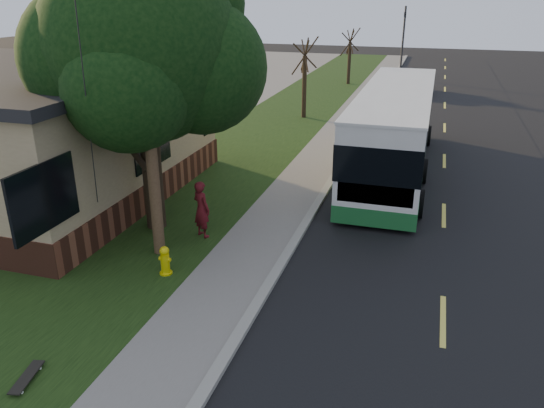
{
  "coord_description": "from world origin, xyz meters",
  "views": [
    {
      "loc": [
        3.28,
        -10.28,
        6.59
      ],
      "look_at": [
        -0.39,
        1.78,
        1.5
      ],
      "focal_mm": 35.0,
      "sensor_mm": 36.0,
      "label": 1
    }
  ],
  "objects_px": {
    "skateboard_main": "(27,377)",
    "dumpster": "(109,147)",
    "bare_tree_far": "(349,57)",
    "traffic_signal": "(403,38)",
    "transit_bus": "(394,129)",
    "fire_hydrant": "(165,260)",
    "distant_car": "(414,83)",
    "utility_pole": "(144,80)",
    "leafy_tree": "(145,48)",
    "bare_tree_near": "(304,79)",
    "skateboarder": "(202,209)"
  },
  "relations": [
    {
      "from": "traffic_signal",
      "to": "skateboarder",
      "type": "height_order",
      "value": "traffic_signal"
    },
    {
      "from": "fire_hydrant",
      "to": "utility_pole",
      "type": "xyz_separation_m",
      "value": [
        -0.71,
        0.99,
        4.2
      ]
    },
    {
      "from": "distant_car",
      "to": "utility_pole",
      "type": "bearing_deg",
      "value": -100.82
    },
    {
      "from": "distant_car",
      "to": "skateboard_main",
      "type": "bearing_deg",
      "value": -98.81
    },
    {
      "from": "fire_hydrant",
      "to": "bare_tree_near",
      "type": "height_order",
      "value": "bare_tree_near"
    },
    {
      "from": "transit_bus",
      "to": "dumpster",
      "type": "relative_size",
      "value": 7.88
    },
    {
      "from": "utility_pole",
      "to": "distant_car",
      "type": "xyz_separation_m",
      "value": [
        5.22,
        26.73,
        -3.92
      ]
    },
    {
      "from": "bare_tree_far",
      "to": "transit_bus",
      "type": "height_order",
      "value": "bare_tree_far"
    },
    {
      "from": "utility_pole",
      "to": "dumpster",
      "type": "height_order",
      "value": "utility_pole"
    },
    {
      "from": "utility_pole",
      "to": "leafy_tree",
      "type": "relative_size",
      "value": 1.16
    },
    {
      "from": "fire_hydrant",
      "to": "traffic_signal",
      "type": "distance_m",
      "value": 34.25
    },
    {
      "from": "distant_car",
      "to": "dumpster",
      "type": "bearing_deg",
      "value": -118.75
    },
    {
      "from": "fire_hydrant",
      "to": "utility_pole",
      "type": "height_order",
      "value": "utility_pole"
    },
    {
      "from": "utility_pole",
      "to": "distant_car",
      "type": "bearing_deg",
      "value": 78.96
    },
    {
      "from": "utility_pole",
      "to": "skateboarder",
      "type": "xyz_separation_m",
      "value": [
        0.69,
        1.28,
        -3.74
      ]
    },
    {
      "from": "traffic_signal",
      "to": "skateboard_main",
      "type": "distance_m",
      "value": 38.53
    },
    {
      "from": "bare_tree_near",
      "to": "bare_tree_far",
      "type": "relative_size",
      "value": 1.07
    },
    {
      "from": "bare_tree_far",
      "to": "distant_car",
      "type": "height_order",
      "value": "bare_tree_far"
    },
    {
      "from": "transit_bus",
      "to": "distant_car",
      "type": "height_order",
      "value": "transit_bus"
    },
    {
      "from": "bare_tree_near",
      "to": "transit_bus",
      "type": "distance_m",
      "value": 9.75
    },
    {
      "from": "utility_pole",
      "to": "skateboarder",
      "type": "distance_m",
      "value": 4.01
    },
    {
      "from": "fire_hydrant",
      "to": "transit_bus",
      "type": "distance_m",
      "value": 11.02
    },
    {
      "from": "skateboard_main",
      "to": "bare_tree_far",
      "type": "bearing_deg",
      "value": 89.71
    },
    {
      "from": "traffic_signal",
      "to": "skateboard_main",
      "type": "height_order",
      "value": "traffic_signal"
    },
    {
      "from": "leafy_tree",
      "to": "traffic_signal",
      "type": "distance_m",
      "value": 31.76
    },
    {
      "from": "utility_pole",
      "to": "leafy_tree",
      "type": "height_order",
      "value": "utility_pole"
    },
    {
      "from": "dumpster",
      "to": "leafy_tree",
      "type": "bearing_deg",
      "value": -45.5
    },
    {
      "from": "transit_bus",
      "to": "skateboard_main",
      "type": "distance_m",
      "value": 15.17
    },
    {
      "from": "transit_bus",
      "to": "skateboarder",
      "type": "distance_m",
      "value": 8.97
    },
    {
      "from": "transit_bus",
      "to": "distant_car",
      "type": "relative_size",
      "value": 2.83
    },
    {
      "from": "utility_pole",
      "to": "dumpster",
      "type": "xyz_separation_m",
      "value": [
        -5.86,
        6.73,
        -3.97
      ]
    },
    {
      "from": "leafy_tree",
      "to": "traffic_signal",
      "type": "relative_size",
      "value": 1.42
    },
    {
      "from": "dumpster",
      "to": "fire_hydrant",
      "type": "bearing_deg",
      "value": -49.67
    },
    {
      "from": "skateboard_main",
      "to": "dumpster",
      "type": "xyz_separation_m",
      "value": [
        -5.99,
        11.97,
        0.53
      ]
    },
    {
      "from": "distant_car",
      "to": "traffic_signal",
      "type": "bearing_deg",
      "value": 102.88
    },
    {
      "from": "fire_hydrant",
      "to": "dumpster",
      "type": "relative_size",
      "value": 0.49
    },
    {
      "from": "leafy_tree",
      "to": "transit_bus",
      "type": "distance_m",
      "value": 10.15
    },
    {
      "from": "utility_pole",
      "to": "bare_tree_near",
      "type": "height_order",
      "value": "utility_pole"
    },
    {
      "from": "utility_pole",
      "to": "skateboarder",
      "type": "relative_size",
      "value": 5.5
    },
    {
      "from": "fire_hydrant",
      "to": "bare_tree_far",
      "type": "bearing_deg",
      "value": 90.76
    },
    {
      "from": "bare_tree_near",
      "to": "skateboarder",
      "type": "relative_size",
      "value": 2.61
    },
    {
      "from": "utility_pole",
      "to": "transit_bus",
      "type": "height_order",
      "value": "utility_pole"
    },
    {
      "from": "fire_hydrant",
      "to": "traffic_signal",
      "type": "relative_size",
      "value": 0.13
    },
    {
      "from": "bare_tree_far",
      "to": "fire_hydrant",
      "type": "bearing_deg",
      "value": -89.24
    },
    {
      "from": "fire_hydrant",
      "to": "skateboard_main",
      "type": "height_order",
      "value": "fire_hydrant"
    },
    {
      "from": "bare_tree_near",
      "to": "transit_bus",
      "type": "xyz_separation_m",
      "value": [
        5.48,
        -8.06,
        -0.44
      ]
    },
    {
      "from": "bare_tree_near",
      "to": "skateboard_main",
      "type": "relative_size",
      "value": 4.58
    },
    {
      "from": "utility_pole",
      "to": "distant_car",
      "type": "height_order",
      "value": "utility_pole"
    },
    {
      "from": "bare_tree_far",
      "to": "skateboard_main",
      "type": "bearing_deg",
      "value": -90.29
    },
    {
      "from": "transit_bus",
      "to": "skateboard_main",
      "type": "relative_size",
      "value": 12.6
    }
  ]
}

